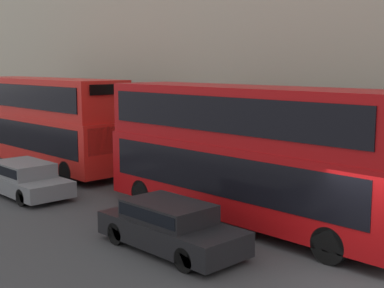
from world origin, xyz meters
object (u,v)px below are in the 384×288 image
car_dark_sedan (170,225)px  car_hatchback (24,178)px  bus_leading (246,149)px  bus_second_in_queue (46,119)px

car_dark_sedan → car_hatchback: 8.66m
bus_leading → car_dark_sedan: bus_leading is taller
bus_second_in_queue → car_hatchback: (-3.40, -4.45, -1.74)m
car_hatchback → bus_second_in_queue: bearing=52.6°
bus_second_in_queue → car_dark_sedan: bearing=-104.5°
car_hatchback → car_dark_sedan: bearing=-90.0°
bus_leading → car_hatchback: 9.27m
bus_second_in_queue → car_hatchback: bearing=-127.4°
bus_leading → car_dark_sedan: 3.81m
bus_leading → car_dark_sedan: bearing=-176.4°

